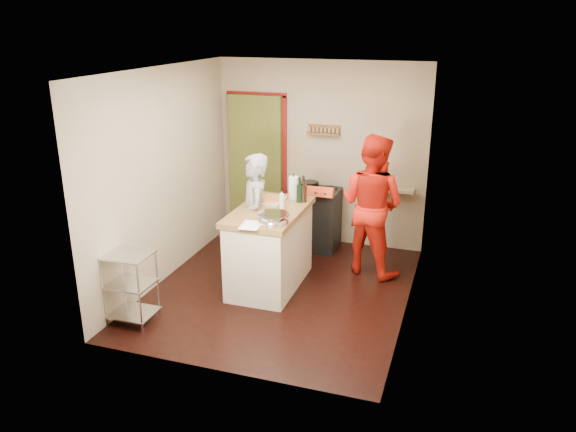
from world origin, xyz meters
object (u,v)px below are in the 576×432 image
object	(u,v)px
stove	(316,218)
person_stripe	(254,218)
wire_shelving	(130,284)
island	(270,246)
person_red	(372,205)

from	to	relation	value
stove	person_stripe	bearing A→B (deg)	-110.92
stove	wire_shelving	bearing A→B (deg)	-116.85
island	person_stripe	bearing A→B (deg)	153.09
person_red	island	bearing A→B (deg)	57.24
island	person_stripe	world-z (taller)	person_stripe
wire_shelving	person_stripe	distance (m)	1.70
stove	wire_shelving	world-z (taller)	stove
wire_shelving	person_stripe	xyz separation A→B (m)	(0.87, 1.42, 0.36)
person_stripe	stove	bearing A→B (deg)	130.40
island	person_red	size ratio (longest dim) A/B	0.77
wire_shelving	island	bearing A→B (deg)	49.28
stove	island	xyz separation A→B (m)	(-0.21, -1.33, 0.07)
person_stripe	person_red	size ratio (longest dim) A/B	0.89
person_stripe	person_red	xyz separation A→B (m)	(1.32, 0.67, 0.10)
wire_shelving	island	size ratio (longest dim) A/B	0.57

